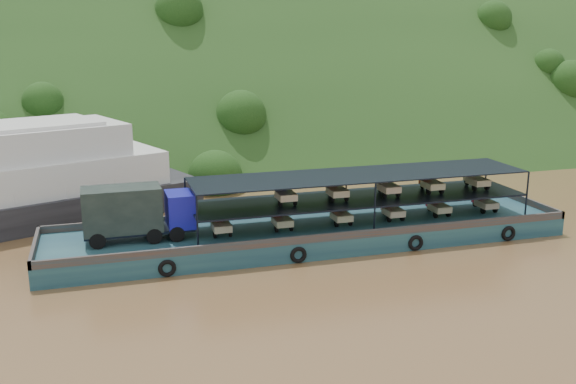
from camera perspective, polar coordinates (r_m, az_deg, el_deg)
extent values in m
plane|color=brown|center=(42.75, 3.74, -4.92)|extent=(160.00, 160.00, 0.00)
cube|color=#1C3A15|center=(76.47, -5.69, 3.55)|extent=(140.00, 39.60, 39.60)
cube|color=#123142|center=(43.37, 2.04, -3.78)|extent=(35.00, 7.00, 1.20)
cube|color=#592D19|center=(46.22, 0.70, -1.54)|extent=(35.00, 0.20, 0.50)
cube|color=#592D19|center=(40.06, 3.61, -4.05)|extent=(35.00, 0.20, 0.50)
cube|color=#592D19|center=(51.24, 20.82, -0.91)|extent=(0.20, 7.00, 0.50)
cube|color=#592D19|center=(41.21, -21.61, -4.53)|extent=(0.20, 7.00, 0.50)
torus|color=black|center=(38.09, -10.69, -6.69)|extent=(1.06, 0.26, 1.06)
torus|color=black|center=(39.60, 0.94, -5.62)|extent=(1.06, 0.26, 1.06)
torus|color=black|center=(42.58, 11.28, -4.47)|extent=(1.06, 0.26, 1.06)
torus|color=black|center=(46.18, 19.00, -3.51)|extent=(1.06, 0.26, 1.06)
cylinder|color=black|center=(40.21, -16.57, -4.19)|extent=(0.99, 0.35, 0.99)
cylinder|color=black|center=(42.18, -16.62, -3.34)|extent=(0.99, 0.35, 0.99)
cylinder|color=black|center=(40.33, -11.80, -3.84)|extent=(0.99, 0.35, 0.99)
cylinder|color=black|center=(42.30, -12.08, -3.01)|extent=(0.99, 0.35, 0.99)
cylinder|color=black|center=(40.46, -9.86, -3.69)|extent=(0.99, 0.35, 0.99)
cylinder|color=black|center=(42.43, -10.23, -2.86)|extent=(0.99, 0.35, 0.99)
cube|color=black|center=(41.22, -13.05, -3.30)|extent=(6.72, 2.22, 0.20)
cube|color=#161697|center=(41.13, -9.58, -1.52)|extent=(1.69, 2.38, 2.17)
cube|color=black|center=(41.14, -8.45, -0.90)|extent=(0.07, 1.97, 0.89)
cube|color=black|center=(40.78, -14.54, -1.49)|extent=(4.75, 2.40, 2.76)
cube|color=black|center=(43.95, 6.39, -0.55)|extent=(23.00, 5.00, 0.12)
cube|color=black|center=(43.57, 6.45, 1.54)|extent=(23.00, 5.00, 0.08)
cylinder|color=black|center=(38.57, -8.06, -2.70)|extent=(0.12, 0.12, 3.30)
cylinder|color=black|center=(43.34, -9.08, -0.86)|extent=(0.12, 0.12, 3.30)
cylinder|color=black|center=(41.74, 7.73, -1.39)|extent=(0.12, 0.12, 3.30)
cylinder|color=black|center=(46.19, 5.18, 0.19)|extent=(0.12, 0.12, 3.30)
cylinder|color=black|center=(47.56, 20.46, -0.25)|extent=(0.12, 0.12, 3.30)
cylinder|color=black|center=(51.50, 17.16, 1.07)|extent=(0.12, 0.12, 3.30)
cylinder|color=black|center=(42.61, -6.30, -2.97)|extent=(0.12, 0.52, 0.52)
cylinder|color=black|center=(40.84, -6.53, -3.74)|extent=(0.14, 0.52, 0.52)
cylinder|color=black|center=(41.01, -5.15, -3.63)|extent=(0.14, 0.52, 0.52)
cube|color=beige|center=(41.15, -5.94, -3.09)|extent=(1.15, 1.50, 0.44)
cube|color=#B91D0C|center=(42.18, -6.25, -2.41)|extent=(0.55, 0.80, 0.80)
cube|color=#B91D0C|center=(41.85, -6.21, -1.83)|extent=(0.50, 0.10, 0.10)
cylinder|color=black|center=(43.48, -1.04, -2.54)|extent=(0.12, 0.52, 0.52)
cylinder|color=black|center=(41.69, -1.03, -3.28)|extent=(0.14, 0.52, 0.52)
cylinder|color=black|center=(41.96, 0.29, -3.16)|extent=(0.14, 0.52, 0.52)
cube|color=#BEB886|center=(42.04, -0.50, -2.64)|extent=(1.15, 1.50, 0.44)
cube|color=#B90C0E|center=(43.05, -0.93, -1.99)|extent=(0.55, 0.80, 0.80)
cube|color=#B90C0E|center=(42.73, -0.86, -1.41)|extent=(0.50, 0.10, 0.10)
cylinder|color=black|center=(44.73, 4.09, -2.10)|extent=(0.12, 0.52, 0.52)
cylinder|color=black|center=(42.94, 4.32, -2.79)|extent=(0.14, 0.52, 0.52)
cylinder|color=black|center=(43.30, 5.55, -2.68)|extent=(0.14, 0.52, 0.52)
cube|color=beige|center=(43.33, 4.78, -2.18)|extent=(1.15, 1.50, 0.44)
cube|color=red|center=(44.32, 4.24, -1.55)|extent=(0.55, 0.80, 0.80)
cube|color=red|center=(44.00, 4.35, -0.99)|extent=(0.50, 0.10, 0.10)
cylinder|color=black|center=(46.19, 8.57, -1.70)|extent=(0.12, 0.52, 0.52)
cylinder|color=black|center=(44.42, 8.97, -2.35)|extent=(0.14, 0.52, 0.52)
cylinder|color=black|center=(44.85, 10.12, -2.24)|extent=(0.14, 0.52, 0.52)
cube|color=beige|center=(44.84, 9.37, -1.76)|extent=(1.15, 1.50, 0.44)
cube|color=red|center=(45.79, 8.75, -1.17)|extent=(0.55, 0.80, 0.80)
cube|color=red|center=(45.49, 8.88, -0.62)|extent=(0.50, 0.10, 0.10)
cylinder|color=black|center=(47.79, 12.45, -1.34)|extent=(0.12, 0.52, 0.52)
cylinder|color=black|center=(46.04, 12.98, -1.96)|extent=(0.14, 0.52, 0.52)
cylinder|color=black|center=(46.53, 14.05, -1.85)|extent=(0.14, 0.52, 0.52)
cube|color=#C8BC8D|center=(46.49, 13.33, -1.39)|extent=(1.15, 1.50, 0.44)
cube|color=red|center=(47.40, 12.66, -0.83)|extent=(0.55, 0.80, 0.80)
cube|color=red|center=(47.11, 12.81, -0.30)|extent=(0.50, 0.10, 0.10)
cylinder|color=black|center=(49.71, 16.29, -0.98)|extent=(0.12, 0.52, 0.52)
cylinder|color=black|center=(48.00, 16.94, -1.56)|extent=(0.14, 0.52, 0.52)
cylinder|color=black|center=(48.55, 17.92, -1.46)|extent=(0.14, 0.52, 0.52)
cube|color=tan|center=(48.46, 17.24, -1.02)|extent=(1.15, 1.50, 0.44)
cube|color=red|center=(49.34, 16.52, -0.48)|extent=(0.55, 0.80, 0.80)
cube|color=red|center=(49.06, 16.68, 0.03)|extent=(0.50, 0.10, 0.10)
cylinder|color=black|center=(43.08, -0.73, -0.32)|extent=(0.12, 0.52, 0.52)
cylinder|color=black|center=(41.27, -0.71, -0.97)|extent=(0.14, 0.52, 0.52)
cylinder|color=black|center=(41.55, 0.62, -0.86)|extent=(0.14, 0.52, 0.52)
cube|color=beige|center=(41.65, -0.18, -0.34)|extent=(1.15, 1.50, 0.44)
cube|color=#181B92|center=(42.67, -0.62, 0.26)|extent=(0.55, 0.80, 0.80)
cube|color=#181B92|center=(42.37, -0.55, 0.85)|extent=(0.50, 0.10, 0.10)
cylinder|color=black|center=(44.17, 3.74, 0.01)|extent=(0.12, 0.52, 0.52)
cylinder|color=black|center=(42.37, 3.96, -0.60)|extent=(0.14, 0.52, 0.52)
cylinder|color=black|center=(42.72, 5.21, -0.50)|extent=(0.14, 0.52, 0.52)
cube|color=#CABA8F|center=(42.77, 4.43, 0.00)|extent=(1.15, 1.50, 0.44)
cube|color=#BA240C|center=(43.77, 3.89, 0.58)|extent=(0.55, 0.80, 0.80)
cube|color=#BA240C|center=(43.48, 3.99, 1.16)|extent=(0.50, 0.10, 0.10)
cylinder|color=black|center=(45.59, 8.19, 0.34)|extent=(0.12, 0.52, 0.52)
cylinder|color=black|center=(43.80, 8.57, -0.24)|extent=(0.14, 0.52, 0.52)
cylinder|color=black|center=(44.23, 9.75, -0.15)|extent=(0.14, 0.52, 0.52)
cube|color=beige|center=(44.24, 8.98, 0.34)|extent=(1.15, 1.50, 0.44)
cube|color=beige|center=(45.21, 8.37, 0.90)|extent=(0.55, 0.80, 0.80)
cube|color=beige|center=(44.92, 8.50, 1.46)|extent=(0.50, 0.10, 0.10)
cylinder|color=black|center=(47.06, 11.86, 0.62)|extent=(0.12, 0.52, 0.52)
cylinder|color=black|center=(45.29, 12.38, 0.06)|extent=(0.14, 0.52, 0.52)
cylinder|color=black|center=(45.78, 13.48, 0.15)|extent=(0.14, 0.52, 0.52)
cube|color=#C6BE8C|center=(45.75, 12.74, 0.62)|extent=(1.15, 1.50, 0.44)
cube|color=#AE190B|center=(46.68, 12.07, 1.15)|extent=(0.55, 0.80, 0.80)
cube|color=#AE190B|center=(46.41, 12.22, 1.70)|extent=(0.50, 0.10, 0.10)
cylinder|color=black|center=(48.87, 15.61, 0.89)|extent=(0.12, 0.52, 0.52)
cylinder|color=black|center=(47.13, 16.25, 0.37)|extent=(0.14, 0.52, 0.52)
cylinder|color=black|center=(47.67, 17.26, 0.45)|extent=(0.14, 0.52, 0.52)
cube|color=tan|center=(47.61, 16.56, 0.90)|extent=(1.15, 1.50, 0.44)
cube|color=beige|center=(48.51, 15.84, 1.41)|extent=(0.55, 0.80, 0.80)
cube|color=beige|center=(48.24, 16.00, 1.94)|extent=(0.50, 0.10, 0.10)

